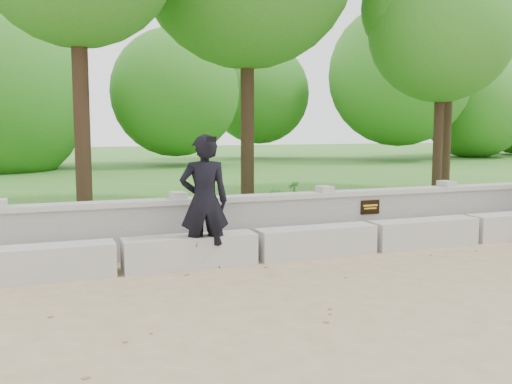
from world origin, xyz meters
TOP-DOWN VIEW (x-y plane):
  - ground at (0.00, 0.00)m, footprint 80.00×80.00m
  - lawn at (0.00, 14.00)m, footprint 40.00×22.00m
  - concrete_bench at (0.00, 1.90)m, footprint 11.90×0.45m
  - parapet_wall at (0.00, 2.60)m, footprint 12.50×0.35m
  - man_main at (-2.81, 1.80)m, footprint 0.75×0.67m
  - tree_near_right at (3.80, 5.16)m, footprint 3.37×3.37m
  - shrub_b at (-1.11, 3.30)m, footprint 0.39×0.43m
  - shrub_c at (3.35, 3.30)m, footprint 0.62×0.61m
  - shrub_d at (0.32, 5.65)m, footprint 0.34×0.36m

SIDE VIEW (x-z plane):
  - ground at x=0.00m, z-range 0.00..0.00m
  - lawn at x=0.00m, z-range 0.00..0.25m
  - concrete_bench at x=0.00m, z-range 0.00..0.45m
  - parapet_wall at x=0.00m, z-range 0.01..0.91m
  - shrub_c at x=3.35m, z-range 0.25..0.77m
  - shrub_d at x=0.32m, z-range 0.25..0.78m
  - shrub_b at x=-1.11m, z-range 0.25..0.89m
  - man_main at x=-2.81m, z-range 0.00..1.89m
  - tree_near_right at x=3.80m, z-range 1.51..7.43m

